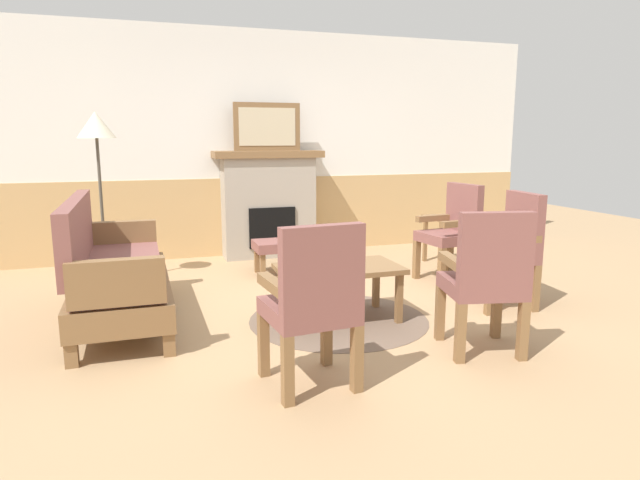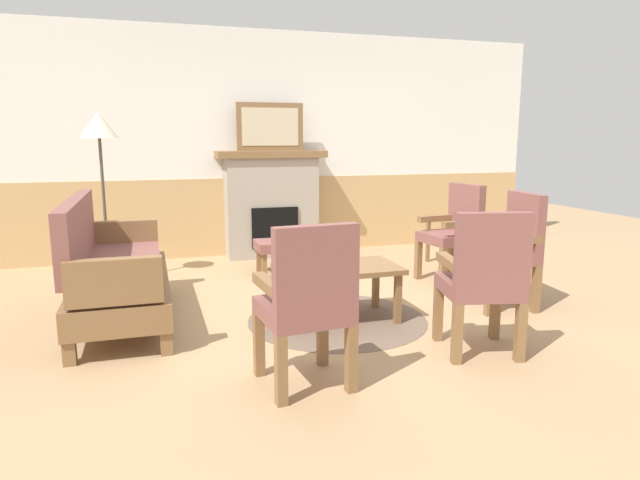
{
  "view_description": "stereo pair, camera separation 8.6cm",
  "coord_description": "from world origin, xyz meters",
  "px_view_note": "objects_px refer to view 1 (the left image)",
  "views": [
    {
      "loc": [
        -1.49,
        -4.18,
        1.44
      ],
      "look_at": [
        0.0,
        0.35,
        0.55
      ],
      "focal_mm": 31.04,
      "sensor_mm": 36.0,
      "label": 1
    },
    {
      "loc": [
        -1.41,
        -4.21,
        1.44
      ],
      "look_at": [
        0.0,
        0.35,
        0.55
      ],
      "focal_mm": 31.04,
      "sensor_mm": 36.0,
      "label": 2
    }
  ],
  "objects_px": {
    "footstool": "(273,248)",
    "armchair_by_window_left": "(453,228)",
    "armchair_front_center": "(486,276)",
    "side_table": "(447,226)",
    "framed_picture": "(267,127)",
    "coffee_table": "(339,273)",
    "armchair_near_fireplace": "(509,244)",
    "book_on_table": "(336,265)",
    "fireplace": "(269,203)",
    "armchair_front_left": "(313,299)",
    "floor_lamp_by_couch": "(97,136)",
    "couch": "(114,273)"
  },
  "relations": [
    {
      "from": "framed_picture",
      "to": "coffee_table",
      "type": "height_order",
      "value": "framed_picture"
    },
    {
      "from": "fireplace",
      "to": "armchair_near_fireplace",
      "type": "distance_m",
      "value": 3.03
    },
    {
      "from": "couch",
      "to": "book_on_table",
      "type": "xyz_separation_m",
      "value": [
        1.65,
        -0.51,
        0.06
      ]
    },
    {
      "from": "framed_picture",
      "to": "couch",
      "type": "bearing_deg",
      "value": -129.84
    },
    {
      "from": "coffee_table",
      "to": "footstool",
      "type": "xyz_separation_m",
      "value": [
        -0.14,
        1.62,
        -0.1
      ]
    },
    {
      "from": "footstool",
      "to": "armchair_near_fireplace",
      "type": "height_order",
      "value": "armchair_near_fireplace"
    },
    {
      "from": "book_on_table",
      "to": "floor_lamp_by_couch",
      "type": "relative_size",
      "value": 0.12
    },
    {
      "from": "fireplace",
      "to": "armchair_near_fireplace",
      "type": "xyz_separation_m",
      "value": [
        1.49,
        -2.64,
        -0.11
      ]
    },
    {
      "from": "armchair_front_left",
      "to": "side_table",
      "type": "relative_size",
      "value": 1.78
    },
    {
      "from": "book_on_table",
      "to": "coffee_table",
      "type": "bearing_deg",
      "value": 12.31
    },
    {
      "from": "armchair_front_center",
      "to": "couch",
      "type": "bearing_deg",
      "value": 148.23
    },
    {
      "from": "footstool",
      "to": "framed_picture",
      "type": "bearing_deg",
      "value": 79.78
    },
    {
      "from": "armchair_near_fireplace",
      "to": "armchair_front_left",
      "type": "bearing_deg",
      "value": -153.85
    },
    {
      "from": "armchair_near_fireplace",
      "to": "floor_lamp_by_couch",
      "type": "relative_size",
      "value": 0.58
    },
    {
      "from": "book_on_table",
      "to": "armchair_front_center",
      "type": "relative_size",
      "value": 0.21
    },
    {
      "from": "coffee_table",
      "to": "armchair_near_fireplace",
      "type": "bearing_deg",
      "value": -3.22
    },
    {
      "from": "fireplace",
      "to": "armchair_by_window_left",
      "type": "bearing_deg",
      "value": -49.28
    },
    {
      "from": "coffee_table",
      "to": "armchair_front_left",
      "type": "height_order",
      "value": "armchair_front_left"
    },
    {
      "from": "armchair_front_center",
      "to": "side_table",
      "type": "relative_size",
      "value": 1.78
    },
    {
      "from": "framed_picture",
      "to": "coffee_table",
      "type": "distance_m",
      "value": 2.81
    },
    {
      "from": "coffee_table",
      "to": "armchair_front_left",
      "type": "bearing_deg",
      "value": -116.91
    },
    {
      "from": "couch",
      "to": "coffee_table",
      "type": "relative_size",
      "value": 1.88
    },
    {
      "from": "footstool",
      "to": "armchair_near_fireplace",
      "type": "distance_m",
      "value": 2.39
    },
    {
      "from": "book_on_table",
      "to": "floor_lamp_by_couch",
      "type": "distance_m",
      "value": 2.72
    },
    {
      "from": "armchair_front_left",
      "to": "armchair_front_center",
      "type": "relative_size",
      "value": 1.0
    },
    {
      "from": "coffee_table",
      "to": "footstool",
      "type": "bearing_deg",
      "value": 95.02
    },
    {
      "from": "armchair_near_fireplace",
      "to": "book_on_table",
      "type": "bearing_deg",
      "value": 177.05
    },
    {
      "from": "couch",
      "to": "armchair_front_center",
      "type": "bearing_deg",
      "value": -31.77
    },
    {
      "from": "fireplace",
      "to": "side_table",
      "type": "relative_size",
      "value": 2.36
    },
    {
      "from": "fireplace",
      "to": "armchair_front_left",
      "type": "height_order",
      "value": "fireplace"
    },
    {
      "from": "armchair_by_window_left",
      "to": "armchair_front_left",
      "type": "distance_m",
      "value": 2.83
    },
    {
      "from": "floor_lamp_by_couch",
      "to": "footstool",
      "type": "bearing_deg",
      "value": -5.77
    },
    {
      "from": "footstool",
      "to": "armchair_near_fireplace",
      "type": "bearing_deg",
      "value": -45.8
    },
    {
      "from": "framed_picture",
      "to": "side_table",
      "type": "relative_size",
      "value": 1.45
    },
    {
      "from": "armchair_by_window_left",
      "to": "floor_lamp_by_couch",
      "type": "distance_m",
      "value": 3.59
    },
    {
      "from": "framed_picture",
      "to": "armchair_by_window_left",
      "type": "bearing_deg",
      "value": -49.29
    },
    {
      "from": "coffee_table",
      "to": "armchair_front_center",
      "type": "relative_size",
      "value": 0.98
    },
    {
      "from": "framed_picture",
      "to": "armchair_front_left",
      "type": "relative_size",
      "value": 0.82
    },
    {
      "from": "book_on_table",
      "to": "side_table",
      "type": "bearing_deg",
      "value": 38.5
    },
    {
      "from": "armchair_near_fireplace",
      "to": "couch",
      "type": "bearing_deg",
      "value": 169.47
    },
    {
      "from": "armchair_near_fireplace",
      "to": "footstool",
      "type": "bearing_deg",
      "value": 134.2
    },
    {
      "from": "armchair_near_fireplace",
      "to": "armchair_front_center",
      "type": "distance_m",
      "value": 1.2
    },
    {
      "from": "floor_lamp_by_couch",
      "to": "armchair_front_center",
      "type": "bearing_deg",
      "value": -47.68
    },
    {
      "from": "armchair_front_center",
      "to": "side_table",
      "type": "xyz_separation_m",
      "value": [
        1.19,
        2.47,
        -0.1
      ]
    },
    {
      "from": "armchair_near_fireplace",
      "to": "armchair_front_center",
      "type": "xyz_separation_m",
      "value": [
        -0.83,
        -0.87,
        0.0
      ]
    },
    {
      "from": "fireplace",
      "to": "armchair_front_left",
      "type": "bearing_deg",
      "value": -99.11
    },
    {
      "from": "footstool",
      "to": "armchair_by_window_left",
      "type": "relative_size",
      "value": 0.41
    },
    {
      "from": "book_on_table",
      "to": "side_table",
      "type": "height_order",
      "value": "side_table"
    },
    {
      "from": "framed_picture",
      "to": "floor_lamp_by_couch",
      "type": "relative_size",
      "value": 0.48
    },
    {
      "from": "armchair_front_left",
      "to": "floor_lamp_by_couch",
      "type": "height_order",
      "value": "floor_lamp_by_couch"
    }
  ]
}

